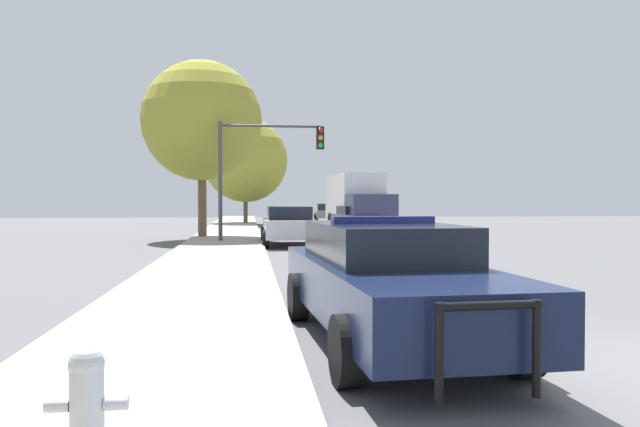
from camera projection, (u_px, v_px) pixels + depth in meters
name	position (u px, v px, depth m)	size (l,w,h in m)	color
sidewalk_left	(149.00, 377.00, 5.93)	(3.00, 110.00, 0.13)	#A3A099
police_car	(387.00, 279.00, 7.62)	(2.24, 5.51, 1.54)	#141E3D
fire_hydrant	(87.00, 399.00, 3.88)	(0.50, 0.22, 0.71)	#B7BCC1
traffic_light	(265.00, 156.00, 24.60)	(4.18, 0.35, 4.67)	#424247
car_background_oncoming	(354.00, 218.00, 34.48)	(2.17, 4.29, 1.38)	#333856
car_background_midblock	(289.00, 225.00, 23.57)	(2.05, 4.29, 1.48)	#B7B7BC
car_background_distant	(327.00, 212.00, 48.16)	(2.15, 4.72, 1.42)	slate
box_truck	(357.00, 200.00, 36.98)	(3.03, 8.09, 3.26)	#333856
tree_sidewalk_far	(245.00, 160.00, 43.41)	(5.88, 5.88, 7.29)	brown
tree_sidewalk_mid	(202.00, 121.00, 27.14)	(5.23, 5.23, 7.66)	brown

